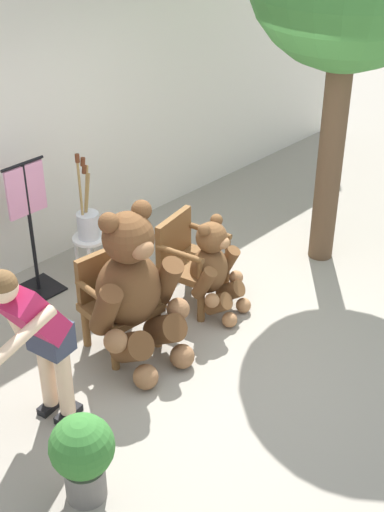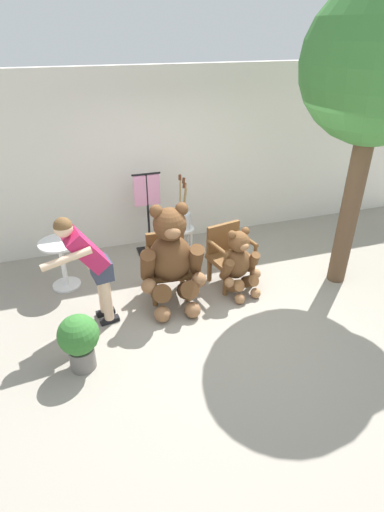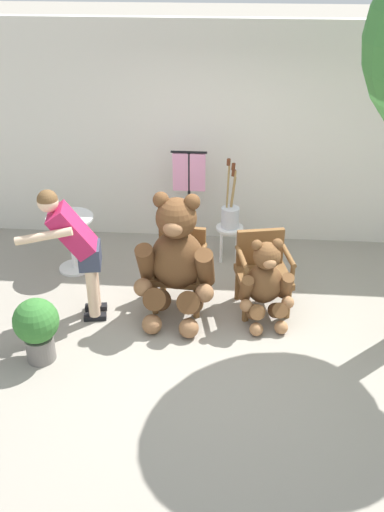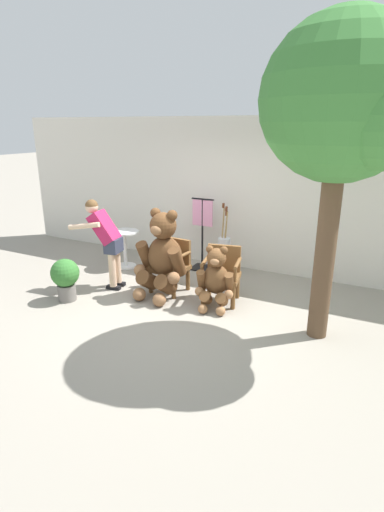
# 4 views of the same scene
# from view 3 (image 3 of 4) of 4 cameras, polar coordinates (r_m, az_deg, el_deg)

# --- Properties ---
(ground_plane) EXTENTS (60.00, 60.00, 0.00)m
(ground_plane) POSITION_cam_3_polar(r_m,az_deg,el_deg) (5.92, 2.60, -8.66)
(ground_plane) COLOR gray
(back_wall) EXTENTS (10.00, 0.16, 2.80)m
(back_wall) POSITION_cam_3_polar(r_m,az_deg,el_deg) (7.38, 3.58, 11.88)
(back_wall) COLOR silver
(back_wall) RESTS_ON ground
(wooden_chair_left) EXTENTS (0.60, 0.57, 0.86)m
(wooden_chair_left) POSITION_cam_3_polar(r_m,az_deg,el_deg) (6.27, -1.22, -1.01)
(wooden_chair_left) COLOR brown
(wooden_chair_left) RESTS_ON ground
(wooden_chair_right) EXTENTS (0.65, 0.62, 0.86)m
(wooden_chair_right) POSITION_cam_3_polar(r_m,az_deg,el_deg) (6.26, 7.06, -1.34)
(wooden_chair_right) COLOR brown
(wooden_chair_right) RESTS_ON ground
(teddy_bear_large) EXTENTS (0.86, 0.83, 1.42)m
(teddy_bear_large) POSITION_cam_3_polar(r_m,az_deg,el_deg) (5.93, -1.60, -0.36)
(teddy_bear_large) COLOR brown
(teddy_bear_large) RESTS_ON ground
(teddy_bear_small) EXTENTS (0.60, 0.60, 0.97)m
(teddy_bear_small) POSITION_cam_3_polar(r_m,az_deg,el_deg) (6.01, 7.37, -2.70)
(teddy_bear_small) COLOR brown
(teddy_bear_small) RESTS_ON ground
(person_visitor) EXTENTS (0.79, 0.57, 1.50)m
(person_visitor) POSITION_cam_3_polar(r_m,az_deg,el_deg) (5.94, -11.60, 1.24)
(person_visitor) COLOR black
(person_visitor) RESTS_ON ground
(white_stool) EXTENTS (0.34, 0.34, 0.46)m
(white_stool) POSITION_cam_3_polar(r_m,az_deg,el_deg) (7.16, 3.77, 2.18)
(white_stool) COLOR white
(white_stool) RESTS_ON ground
(brush_bucket) EXTENTS (0.22, 0.22, 0.88)m
(brush_bucket) POSITION_cam_3_polar(r_m,az_deg,el_deg) (7.04, 3.84, 4.20)
(brush_bucket) COLOR silver
(brush_bucket) RESTS_ON white_stool
(round_side_table) EXTENTS (0.56, 0.56, 0.72)m
(round_side_table) POSITION_cam_3_polar(r_m,az_deg,el_deg) (7.04, -11.91, 1.86)
(round_side_table) COLOR white
(round_side_table) RESTS_ON ground
(potted_plant) EXTENTS (0.44, 0.44, 0.68)m
(potted_plant) POSITION_cam_3_polar(r_m,az_deg,el_deg) (5.67, -15.26, -6.78)
(potted_plant) COLOR slate
(potted_plant) RESTS_ON ground
(clothing_display_stand) EXTENTS (0.44, 0.40, 1.36)m
(clothing_display_stand) POSITION_cam_3_polar(r_m,az_deg,el_deg) (7.19, -0.30, 5.61)
(clothing_display_stand) COLOR black
(clothing_display_stand) RESTS_ON ground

